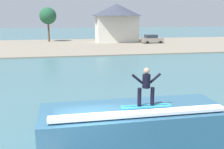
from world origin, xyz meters
name	(u,v)px	position (x,y,z in m)	size (l,w,h in m)	color
wave_crest	(134,124)	(1.93, 1.23, 0.80)	(7.88, 2.90, 1.69)	#305F7D
surfboard	(146,106)	(2.31, 0.81, 1.73)	(2.10, 0.39, 0.06)	#33A5CC
surfer	(146,85)	(2.30, 0.81, 2.64)	(1.23, 0.32, 1.58)	black
shoreline_bank	(66,46)	(0.00, 40.58, 0.09)	(120.00, 27.81, 0.17)	gray
car_far_shore	(152,39)	(17.19, 41.82, 0.95)	(4.21, 2.29, 1.86)	gray
house_gabled_white	(117,19)	(10.70, 45.90, 4.93)	(10.51, 10.51, 8.03)	silver
tree_tall_bare	(48,16)	(-3.41, 49.42, 5.54)	(3.54, 3.54, 7.36)	brown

